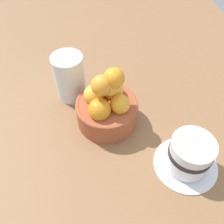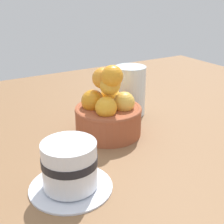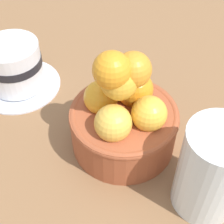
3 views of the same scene
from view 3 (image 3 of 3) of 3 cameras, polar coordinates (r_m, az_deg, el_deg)
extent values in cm
cube|color=brown|center=(47.19, 1.80, -6.68)|extent=(132.60, 101.38, 4.24)
cylinder|color=#9E4C2D|center=(43.27, 1.96, -2.70)|extent=(13.42, 13.42, 5.80)
torus|color=#9E4C2D|center=(41.41, 2.04, -0.44)|extent=(13.62, 13.62, 1.00)
sphere|color=gold|center=(41.20, -1.90, 2.47)|extent=(4.25, 4.25, 4.25)
sphere|color=#EBB645|center=(38.28, 0.19, -1.89)|extent=(4.38, 4.38, 4.38)
sphere|color=gold|center=(39.51, 6.27, -0.27)|extent=(4.28, 4.28, 4.28)
sphere|color=orange|center=(42.35, 3.84, 3.86)|extent=(4.71, 4.71, 4.71)
sphere|color=gold|center=(37.21, 1.34, 4.75)|extent=(4.22, 4.22, 4.22)
sphere|color=orange|center=(37.70, 3.60, 7.13)|extent=(4.19, 4.19, 4.19)
sphere|color=orange|center=(35.86, 0.08, 6.70)|extent=(4.26, 4.26, 4.26)
cylinder|color=silver|center=(54.94, -15.36, 4.52)|extent=(12.74, 12.74, 0.60)
cylinder|color=white|center=(52.55, -16.17, 7.63)|extent=(8.22, 8.22, 7.08)
cylinder|color=black|center=(52.13, -16.33, 8.23)|extent=(8.38, 8.38, 1.27)
cylinder|color=silver|center=(37.43, 16.47, -9.45)|extent=(7.25, 7.25, 11.46)
camera|label=1|loc=(0.64, -0.15, 54.43)|focal=39.31mm
camera|label=2|loc=(0.71, -55.69, 23.80)|focal=49.82mm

